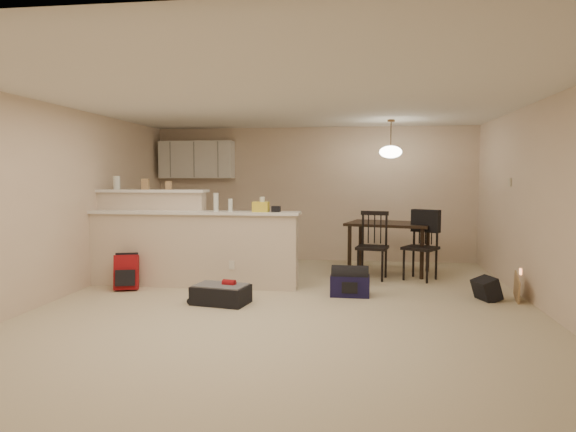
% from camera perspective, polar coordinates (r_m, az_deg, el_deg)
% --- Properties ---
extents(room, '(7.00, 7.02, 2.50)m').
position_cam_1_polar(room, '(6.21, 0.05, 1.34)').
color(room, beige).
rests_on(room, ground).
extents(breakfast_bar, '(3.08, 0.58, 1.39)m').
position_cam_1_polar(breakfast_bar, '(7.64, -12.15, -3.01)').
color(breakfast_bar, beige).
rests_on(breakfast_bar, ground).
extents(upper_cabinets, '(1.40, 0.34, 0.70)m').
position_cam_1_polar(upper_cabinets, '(9.94, -10.10, 6.18)').
color(upper_cabinets, white).
rests_on(upper_cabinets, room).
extents(kitchen_counter, '(1.80, 0.60, 0.90)m').
position_cam_1_polar(kitchen_counter, '(9.82, -9.10, -2.26)').
color(kitchen_counter, white).
rests_on(kitchen_counter, ground).
extents(thermostat, '(0.02, 0.12, 0.12)m').
position_cam_1_polar(thermostat, '(7.99, 23.42, 3.46)').
color(thermostat, beige).
rests_on(thermostat, room).
extents(jar, '(0.10, 0.10, 0.20)m').
position_cam_1_polar(jar, '(8.09, -18.49, 3.53)').
color(jar, silver).
rests_on(jar, breakfast_bar).
extents(cereal_box, '(0.10, 0.07, 0.16)m').
position_cam_1_polar(cereal_box, '(7.90, -15.57, 3.43)').
color(cereal_box, tan).
rests_on(cereal_box, breakfast_bar).
extents(small_box, '(0.08, 0.06, 0.12)m').
position_cam_1_polar(small_box, '(7.77, -13.12, 3.32)').
color(small_box, tan).
rests_on(small_box, breakfast_bar).
extents(bottle_a, '(0.07, 0.07, 0.26)m').
position_cam_1_polar(bottle_a, '(7.32, -8.00, 1.53)').
color(bottle_a, silver).
rests_on(bottle_a, breakfast_bar).
extents(bottle_b, '(0.06, 0.06, 0.18)m').
position_cam_1_polar(bottle_b, '(7.27, -6.42, 1.21)').
color(bottle_b, silver).
rests_on(bottle_b, breakfast_bar).
extents(bag_lump, '(0.22, 0.18, 0.14)m').
position_cam_1_polar(bag_lump, '(7.18, -3.04, 1.03)').
color(bag_lump, tan).
rests_on(bag_lump, breakfast_bar).
extents(pouch, '(0.12, 0.10, 0.08)m').
position_cam_1_polar(pouch, '(7.15, -1.35, 0.78)').
color(pouch, tan).
rests_on(pouch, breakfast_bar).
extents(extra_item_x, '(0.07, 0.07, 0.21)m').
position_cam_1_polar(extra_item_x, '(7.17, -2.87, 1.31)').
color(extra_item_x, silver).
rests_on(extra_item_x, breakfast_bar).
extents(dining_table, '(1.51, 1.19, 0.83)m').
position_cam_1_polar(dining_table, '(8.57, 11.21, -1.39)').
color(dining_table, black).
rests_on(dining_table, ground).
extents(pendant_lamp, '(0.36, 0.36, 0.62)m').
position_cam_1_polar(pendant_lamp, '(8.54, 11.34, 7.06)').
color(pendant_lamp, brown).
rests_on(pendant_lamp, room).
extents(dining_chair_near, '(0.53, 0.52, 1.04)m').
position_cam_1_polar(dining_chair_near, '(8.02, 9.35, -3.25)').
color(dining_chair_near, black).
rests_on(dining_chair_near, ground).
extents(dining_chair_far, '(0.62, 0.61, 1.05)m').
position_cam_1_polar(dining_chair_far, '(8.09, 14.50, -3.24)').
color(dining_chair_far, black).
rests_on(dining_chair_far, ground).
extents(suitcase, '(0.74, 0.55, 0.23)m').
position_cam_1_polar(suitcase, '(6.52, -7.45, -8.66)').
color(suitcase, black).
rests_on(suitcase, ground).
extents(red_backpack, '(0.37, 0.29, 0.48)m').
position_cam_1_polar(red_backpack, '(7.56, -17.51, -6.01)').
color(red_backpack, maroon).
rests_on(red_backpack, ground).
extents(navy_duffel, '(0.51, 0.29, 0.28)m').
position_cam_1_polar(navy_duffel, '(6.91, 6.89, -7.68)').
color(navy_duffel, '#15123A').
rests_on(navy_duffel, ground).
extents(black_daypack, '(0.31, 0.37, 0.28)m').
position_cam_1_polar(black_daypack, '(7.10, 21.20, -7.61)').
color(black_daypack, black).
rests_on(black_daypack, ground).
extents(cardboard_sheet, '(0.09, 0.43, 0.33)m').
position_cam_1_polar(cardboard_sheet, '(7.19, 24.09, -7.36)').
color(cardboard_sheet, tan).
rests_on(cardboard_sheet, ground).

